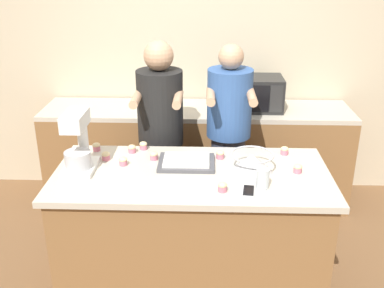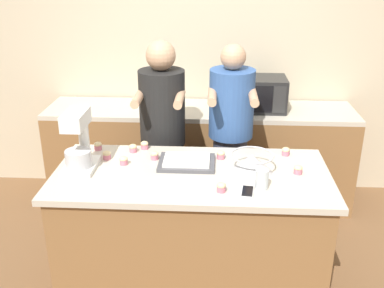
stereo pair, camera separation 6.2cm
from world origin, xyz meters
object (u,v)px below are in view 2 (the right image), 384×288
at_px(cupcake_6, 221,187).
at_px(cell_phone, 247,192).
at_px(microwave_oven, 255,94).
at_px(cupcake_4, 145,145).
at_px(cupcake_2, 124,160).
at_px(cupcake_1, 107,155).
at_px(stand_mixer, 79,144).
at_px(cupcake_5, 98,146).
at_px(mixing_bowl, 252,163).
at_px(baking_tray, 187,162).
at_px(drinking_glass, 262,179).
at_px(cupcake_9, 221,155).
at_px(cupcake_0, 154,155).
at_px(cupcake_7, 133,148).
at_px(person_left, 163,139).
at_px(person_right, 230,142).
at_px(cupcake_8, 298,169).
at_px(cupcake_3, 286,151).

bearing_deg(cupcake_6, cell_phone, -0.82).
distance_m(microwave_oven, cupcake_4, 1.27).
bearing_deg(cupcake_2, cupcake_1, 148.82).
bearing_deg(stand_mixer, cupcake_5, 83.75).
distance_m(mixing_bowl, baking_tray, 0.44).
xyz_separation_m(drinking_glass, cupcake_9, (-0.24, 0.42, -0.03)).
xyz_separation_m(drinking_glass, cupcake_0, (-0.70, 0.38, -0.03)).
distance_m(microwave_oven, cupcake_7, 1.36).
distance_m(person_left, microwave_oven, 0.99).
bearing_deg(cell_phone, mixing_bowl, 81.72).
bearing_deg(cupcake_7, mixing_bowl, -18.51).
height_order(baking_tray, microwave_oven, microwave_oven).
distance_m(person_left, cupcake_6, 1.07).
distance_m(cupcake_4, cupcake_5, 0.34).
bearing_deg(baking_tray, microwave_oven, 65.52).
relative_size(person_right, cupcake_9, 27.31).
relative_size(microwave_oven, cupcake_5, 9.05).
relative_size(person_left, person_right, 1.01).
bearing_deg(stand_mixer, baking_tray, 8.12).
height_order(person_right, cupcake_8, person_right).
height_order(person_left, microwave_oven, person_left).
relative_size(microwave_oven, cupcake_6, 9.05).
height_order(microwave_oven, cupcake_1, microwave_oven).
bearing_deg(cupcake_3, cupcake_5, 179.03).
xyz_separation_m(cell_phone, cupcake_1, (-0.94, 0.42, 0.02)).
bearing_deg(microwave_oven, cupcake_0, -124.56).
relative_size(person_left, cupcake_4, 27.67).
height_order(person_left, cupcake_9, person_left).
xyz_separation_m(microwave_oven, cupcake_3, (0.15, -0.98, -0.13)).
bearing_deg(person_right, cupcake_8, -58.91).
height_order(mixing_bowl, drinking_glass, mixing_bowl).
distance_m(person_left, cupcake_9, 0.67).
distance_m(mixing_bowl, cupcake_1, 0.99).
height_order(drinking_glass, cupcake_4, drinking_glass).
relative_size(person_right, cupcake_7, 27.31).
bearing_deg(cupcake_1, cupcake_6, -28.22).
height_order(microwave_oven, cupcake_0, microwave_oven).
bearing_deg(drinking_glass, baking_tray, 146.42).
bearing_deg(person_right, drinking_glass, -79.64).
xyz_separation_m(microwave_oven, cupcake_5, (-1.19, -0.96, -0.13)).
distance_m(cupcake_4, cupcake_8, 1.10).
xyz_separation_m(cupcake_3, cupcake_8, (0.04, -0.29, 0.00)).
xyz_separation_m(mixing_bowl, cell_phone, (-0.04, -0.28, -0.06)).
distance_m(stand_mixer, cupcake_6, 0.97).
bearing_deg(mixing_bowl, cupcake_3, 47.59).
height_order(cupcake_1, cupcake_9, same).
distance_m(cupcake_0, cupcake_4, 0.20).
height_order(microwave_oven, cupcake_9, microwave_oven).
xyz_separation_m(mixing_bowl, baking_tray, (-0.43, 0.09, -0.05)).
bearing_deg(cupcake_6, baking_tray, 122.04).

